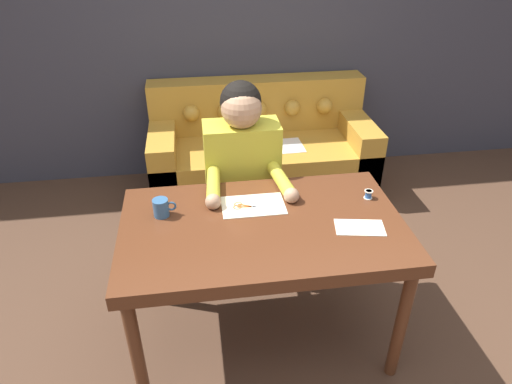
% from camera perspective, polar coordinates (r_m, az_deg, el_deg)
% --- Properties ---
extents(ground_plane, '(16.00, 16.00, 0.00)m').
position_cam_1_polar(ground_plane, '(2.66, 3.44, -17.79)').
color(ground_plane, '#4C3323').
extents(wall_back, '(8.00, 0.06, 2.60)m').
position_cam_1_polar(wall_back, '(3.82, -2.24, 20.80)').
color(wall_back, '#383842').
rests_on(wall_back, ground_plane).
extents(dining_table, '(1.35, 0.81, 0.76)m').
position_cam_1_polar(dining_table, '(2.22, 0.83, -5.52)').
color(dining_table, '#562D19').
rests_on(dining_table, ground_plane).
extents(couch, '(1.76, 0.79, 0.87)m').
position_cam_1_polar(couch, '(3.78, 0.62, 4.86)').
color(couch, '#B7842D').
rests_on(couch, ground_plane).
extents(person, '(0.48, 0.61, 1.26)m').
position_cam_1_polar(person, '(2.71, -1.69, 1.46)').
color(person, '#33281E').
rests_on(person, ground_plane).
extents(pattern_paper_main, '(0.32, 0.20, 0.00)m').
position_cam_1_polar(pattern_paper_main, '(2.30, -0.35, -1.68)').
color(pattern_paper_main, beige).
rests_on(pattern_paper_main, dining_table).
extents(pattern_paper_offcut, '(0.25, 0.17, 0.00)m').
position_cam_1_polar(pattern_paper_offcut, '(2.20, 12.83, -4.35)').
color(pattern_paper_offcut, beige).
rests_on(pattern_paper_offcut, dining_table).
extents(scissors, '(0.21, 0.11, 0.01)m').
position_cam_1_polar(scissors, '(2.29, -1.22, -1.83)').
color(scissors, silver).
rests_on(scissors, dining_table).
extents(mug, '(0.11, 0.08, 0.09)m').
position_cam_1_polar(mug, '(2.25, -11.74, -1.93)').
color(mug, '#335B84').
rests_on(mug, dining_table).
extents(thread_spool, '(0.04, 0.04, 0.05)m').
position_cam_1_polar(thread_spool, '(2.42, 13.87, -0.30)').
color(thread_spool, '#3366B2').
rests_on(thread_spool, dining_table).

